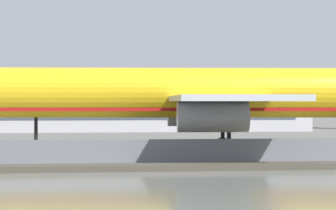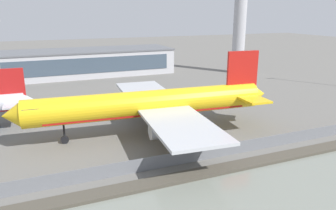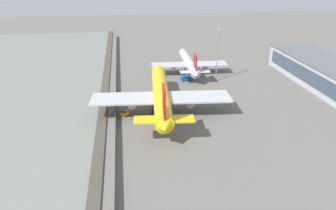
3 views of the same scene
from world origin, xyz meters
name	(u,v)px [view 2 (image 2 of 3)]	position (x,y,z in m)	size (l,w,h in m)	color
ground_plane	(194,126)	(0.00, 0.00, 0.00)	(500.00, 500.00, 0.00)	#66635E
shoreline_seawall	(249,163)	(0.00, -20.50, 0.25)	(320.00, 3.00, 0.50)	#474238
perimeter_fence	(234,148)	(0.00, -16.00, 1.16)	(280.00, 0.10, 2.31)	slate
cargo_jet_yellow	(152,104)	(-9.84, -0.51, 6.33)	(54.98, 47.09, 16.58)	yellow
baggage_tug	(184,151)	(-8.49, -13.03, 0.81)	(3.47, 3.29, 1.80)	yellow
control_tower	(241,8)	(46.77, 52.49, 25.98)	(10.02, 10.02, 46.23)	#ADADB2
terminal_building	(67,63)	(-19.33, 71.35, 5.04)	(82.89, 21.22, 10.07)	#B2B2B7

